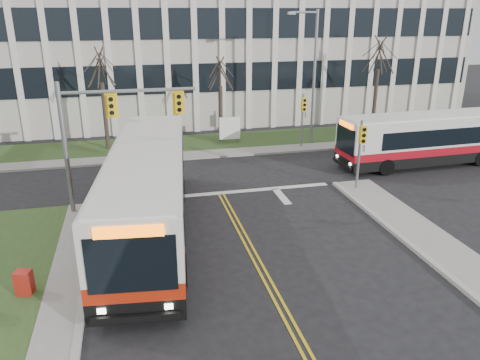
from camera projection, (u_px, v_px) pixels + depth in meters
name	position (u px, v px, depth m)	size (l,w,h in m)	color
ground	(263.00, 272.00, 17.21)	(120.00, 120.00, 0.00)	black
sidewalk_cross	(272.00, 150.00, 32.18)	(44.00, 1.60, 0.14)	#9E9B93
building_lawn	(261.00, 140.00, 34.75)	(44.00, 5.00, 0.12)	#344C20
office_building	(228.00, 46.00, 43.71)	(40.00, 16.00, 12.00)	#B7B4A9
mast_arm_signal	(102.00, 124.00, 21.11)	(6.11, 0.38, 6.20)	slate
signal_pole_near	(361.00, 145.00, 24.23)	(0.34, 0.39, 3.80)	slate
signal_pole_far	(303.00, 113.00, 32.01)	(0.34, 0.39, 3.80)	slate
streetlight	(312.00, 71.00, 32.01)	(2.15, 0.25, 9.20)	slate
directory_sign	(230.00, 129.00, 33.37)	(1.50, 0.12, 2.00)	slate
tree_left	(101.00, 69.00, 30.52)	(1.80, 1.80, 7.70)	#42352B
tree_mid	(220.00, 75.00, 32.64)	(1.80, 1.80, 6.82)	#42352B
tree_right	(379.00, 56.00, 34.70)	(1.80, 1.80, 8.25)	#42352B
bus_main	(148.00, 194.00, 19.70)	(2.96, 13.64, 3.64)	silver
bus_cross	(431.00, 140.00, 28.89)	(2.53, 11.68, 3.11)	silver
newspaper_box_red	(24.00, 284.00, 15.62)	(0.50, 0.45, 0.95)	#A82115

